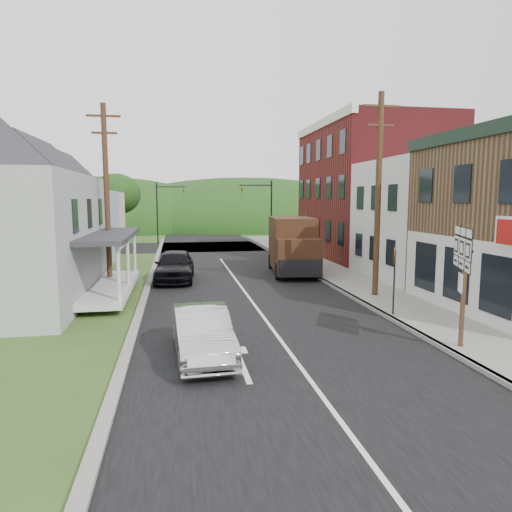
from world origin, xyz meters
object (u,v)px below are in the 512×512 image
dark_sedan (175,266)px  delivery_van (293,246)px  route_sign_cluster (463,268)px  warning_sign (394,271)px  silver_sedan (202,333)px

dark_sedan → delivery_van: (6.92, 1.28, 0.84)m
route_sign_cluster → warning_sign: size_ratio=1.40×
dark_sedan → delivery_van: size_ratio=0.80×
route_sign_cluster → warning_sign: route_sign_cluster is taller
silver_sedan → dark_sedan: size_ratio=0.85×
silver_sedan → warning_sign: size_ratio=1.66×
dark_sedan → delivery_van: 7.09m
delivery_van → warning_sign: (1.16, -10.50, 0.09)m
dark_sedan → warning_sign: size_ratio=1.94×
silver_sedan → dark_sedan: dark_sedan is taller
silver_sedan → route_sign_cluster: 7.71m
dark_sedan → route_sign_cluster: (8.25, -13.07, 1.62)m
silver_sedan → dark_sedan: bearing=90.3°
warning_sign → delivery_van: bearing=115.7°
silver_sedan → delivery_van: size_ratio=0.68×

